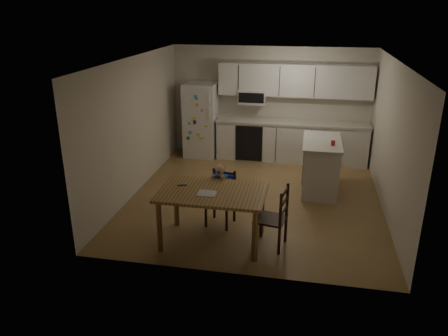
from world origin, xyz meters
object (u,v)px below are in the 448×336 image
red_cup (333,143)px  chair_side (277,214)px  refrigerator (201,120)px  chair_booster (221,188)px  kitchen_island (320,165)px  dining_table (212,198)px

red_cup → chair_side: (-0.81, -2.03, -0.50)m
refrigerator → red_cup: refrigerator is taller
chair_booster → red_cup: bearing=49.6°
red_cup → chair_booster: bearing=-140.5°
kitchen_island → chair_booster: (-1.57, -1.71, 0.13)m
refrigerator → dining_table: size_ratio=1.10×
refrigerator → chair_booster: 3.47m
chair_booster → chair_side: 1.10m
red_cup → chair_booster: size_ratio=0.09×
kitchen_island → red_cup: 0.62m
red_cup → dining_table: bearing=-130.5°
kitchen_island → red_cup: size_ratio=14.22×
dining_table → chair_booster: bearing=89.3°
dining_table → chair_side: chair_side is taller
kitchen_island → chair_booster: chair_booster is taller
kitchen_island → red_cup: red_cup is taller
kitchen_island → chair_booster: bearing=-132.7°
refrigerator → kitchen_island: (2.71, -1.56, -0.35)m
kitchen_island → dining_table: kitchen_island is taller
kitchen_island → chair_side: kitchen_island is taller
kitchen_island → refrigerator: bearing=150.0°
red_cup → chair_booster: 2.31m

